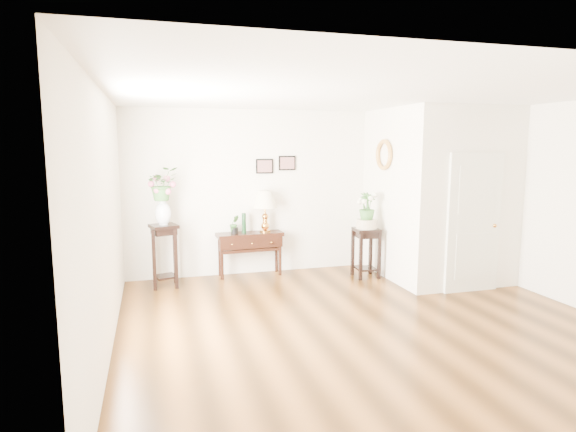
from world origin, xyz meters
name	(u,v)px	position (x,y,z in m)	size (l,w,h in m)	color
floor	(365,322)	(0.00, 0.00, 0.00)	(6.00, 5.50, 0.02)	brown
ceiling	(371,94)	(0.00, 0.00, 2.80)	(6.00, 5.50, 0.02)	white
wall_back	(301,191)	(0.00, 2.75, 1.40)	(6.00, 0.02, 2.80)	white
wall_front	(546,266)	(0.00, -2.75, 1.40)	(6.00, 0.02, 2.80)	white
wall_left	(105,223)	(-3.00, 0.00, 1.40)	(0.02, 5.50, 2.80)	white
wall_right	(567,204)	(3.00, 0.00, 1.40)	(0.02, 5.50, 2.80)	white
partition	(437,193)	(2.10, 1.77, 1.40)	(1.80, 1.95, 2.80)	white
door	(474,223)	(2.10, 0.78, 1.05)	(0.90, 0.05, 2.10)	silver
art_print_left	(265,166)	(-0.65, 2.73, 1.85)	(0.30, 0.02, 0.25)	black
art_print_right	(287,163)	(-0.25, 2.73, 1.90)	(0.30, 0.02, 0.25)	black
wall_ornament	(384,155)	(1.16, 1.90, 2.05)	(0.51, 0.51, 0.07)	gold
console_table	(250,254)	(-0.95, 2.57, 0.37)	(1.11, 0.37, 0.74)	black
table_lamp	(265,212)	(-0.69, 2.57, 1.09)	(0.41, 0.41, 0.71)	#C07E2F
green_vase	(244,223)	(-1.05, 2.57, 0.91)	(0.07, 0.07, 0.34)	black
potted_plant	(234,225)	(-1.21, 2.57, 0.89)	(0.16, 0.13, 0.29)	#376D2D
plant_stand_a	(165,256)	(-2.36, 2.29, 0.49)	(0.38, 0.38, 0.99)	black
porcelain_vase	(163,210)	(-2.36, 2.29, 1.21)	(0.24, 0.24, 0.42)	silver
lily_arrangement	(162,182)	(-2.36, 2.29, 1.65)	(0.47, 0.40, 0.52)	#376D2D
plant_stand_b	(366,253)	(0.90, 1.94, 0.42)	(0.39, 0.39, 0.83)	black
ceramic_bowl	(366,224)	(0.90, 1.94, 0.91)	(0.34, 0.34, 0.15)	beige
narcissus	(367,207)	(0.90, 1.94, 1.19)	(0.27, 0.27, 0.48)	#376D2D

